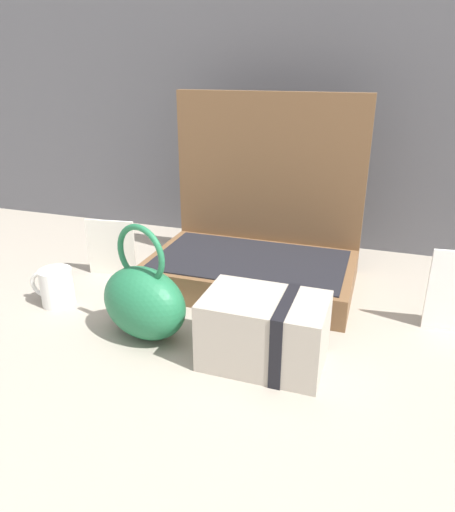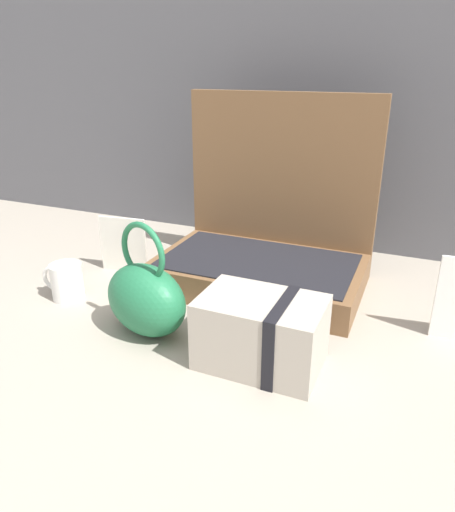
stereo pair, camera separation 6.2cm
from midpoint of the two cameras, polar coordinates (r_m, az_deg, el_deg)
name	(u,v)px [view 2 (the right image)]	position (r m, az deg, el deg)	size (l,w,h in m)	color
ground_plane	(243,337)	(0.92, 3.81, -9.72)	(6.00, 6.00, 0.00)	#9E9384
open_suitcase	(266,242)	(1.12, 6.25, 1.72)	(0.46, 0.30, 0.43)	brown
teal_pouch_handbag	(146,298)	(0.90, -7.87, -5.02)	(0.20, 0.16, 0.22)	#237247
cream_toiletry_bag	(263,333)	(0.82, 6.45, -9.19)	(0.21, 0.14, 0.13)	#B2A899
coffee_mug	(67,281)	(1.09, -17.21, -2.86)	(0.10, 0.07, 0.08)	white
poster_card_right	(123,245)	(1.19, -10.98, 1.32)	(0.12, 0.01, 0.14)	white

